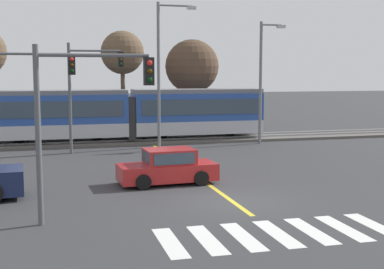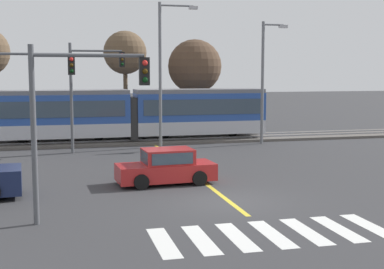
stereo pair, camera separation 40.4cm
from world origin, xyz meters
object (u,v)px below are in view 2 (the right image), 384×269
light_rail_tram (132,113)px  traffic_light_far_left (89,82)px  street_lamp_east (265,75)px  traffic_light_near_left (76,104)px  sedan_crossing (166,168)px  street_lamp_centre (164,66)px  bare_tree_west (125,53)px  bare_tree_east (195,67)px  traffic_light_mid_left (14,89)px

light_rail_tram → traffic_light_far_left: size_ratio=2.85×
light_rail_tram → street_lamp_east: 9.31m
traffic_light_near_left → street_lamp_east: (12.80, 16.21, 0.76)m
light_rail_tram → traffic_light_near_left: bearing=-102.7°
traffic_light_far_left → street_lamp_east: size_ratio=0.80×
sedan_crossing → traffic_light_far_left: 10.77m
light_rail_tram → street_lamp_centre: 4.50m
traffic_light_near_left → street_lamp_east: bearing=51.7°
traffic_light_near_left → bare_tree_west: bare_tree_west is taller
traffic_light_far_left → bare_tree_west: bearing=68.6°
light_rail_tram → bare_tree_east: bearing=37.1°
traffic_light_mid_left → street_lamp_east: street_lamp_east is taller
traffic_light_near_left → street_lamp_centre: bearing=69.8°
light_rail_tram → traffic_light_mid_left: bearing=-122.5°
bare_tree_east → traffic_light_near_left: bearing=-112.9°
light_rail_tram → bare_tree_west: bearing=88.9°
sedan_crossing → bare_tree_east: 19.48m
street_lamp_east → sedan_crossing: bearing=-128.7°
sedan_crossing → street_lamp_centre: 12.22m
traffic_light_far_left → street_lamp_centre: size_ratio=0.71×
traffic_light_far_left → traffic_light_mid_left: (-3.70, -6.55, -0.17)m
light_rail_tram → sedan_crossing: (-0.38, -13.88, -1.35)m
traffic_light_mid_left → light_rail_tram: bearing=57.5°
sedan_crossing → street_lamp_east: street_lamp_east is taller
sedan_crossing → traffic_light_far_left: traffic_light_far_left is taller
traffic_light_mid_left → street_lamp_east: (15.28, 7.82, 0.51)m
sedan_crossing → traffic_light_near_left: (-3.91, -5.12, 3.10)m
traffic_light_near_left → traffic_light_mid_left: (-2.48, 8.39, 0.26)m
sedan_crossing → traffic_light_near_left: traffic_light_near_left is taller
street_lamp_centre → bare_tree_west: bearing=103.8°
sedan_crossing → traffic_light_near_left: size_ratio=0.76×
light_rail_tram → traffic_light_near_left: 19.55m
street_lamp_centre → bare_tree_east: street_lamp_centre is taller
street_lamp_centre → bare_tree_west: street_lamp_centre is taller
traffic_light_far_left → street_lamp_east: street_lamp_east is taller
bare_tree_west → sedan_crossing: bearing=-91.5°
traffic_light_near_left → street_lamp_centre: street_lamp_centre is taller
bare_tree_west → bare_tree_east: bare_tree_west is taller
traffic_light_near_left → bare_tree_west: (4.36, 22.95, 2.37)m
light_rail_tram → street_lamp_east: (8.52, -2.79, 2.52)m
sedan_crossing → bare_tree_west: bare_tree_west is taller
light_rail_tram → sedan_crossing: light_rail_tram is taller
street_lamp_east → traffic_light_far_left: bearing=-173.8°
light_rail_tram → traffic_light_far_left: (-3.07, -4.06, 2.18)m
traffic_light_near_left → traffic_light_far_left: bearing=85.3°
traffic_light_near_left → street_lamp_east: 20.67m
light_rail_tram → street_lamp_centre: street_lamp_centre is taller
traffic_light_near_left → street_lamp_east: size_ratio=0.70×
traffic_light_far_left → street_lamp_centre: 5.06m
street_lamp_east → bare_tree_west: bearing=141.4°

